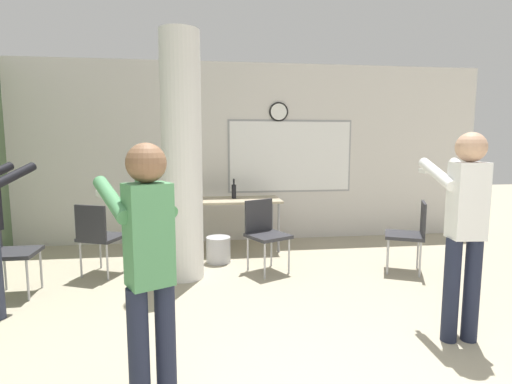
% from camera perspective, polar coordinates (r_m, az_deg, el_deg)
% --- Properties ---
extents(wall_back, '(8.00, 0.15, 2.80)m').
position_cam_1_polar(wall_back, '(6.39, -2.23, 5.56)').
color(wall_back, silver).
rests_on(wall_back, ground_plane).
extents(support_pillar, '(0.45, 0.45, 2.80)m').
position_cam_1_polar(support_pillar, '(4.62, -10.53, 4.79)').
color(support_pillar, white).
rests_on(support_pillar, ground_plane).
extents(folding_table, '(1.43, 0.67, 0.75)m').
position_cam_1_polar(folding_table, '(5.87, -3.54, -1.58)').
color(folding_table, tan).
rests_on(folding_table, ground_plane).
extents(bottle_on_table, '(0.07, 0.07, 0.29)m').
position_cam_1_polar(bottle_on_table, '(5.92, -3.18, 0.15)').
color(bottle_on_table, black).
rests_on(bottle_on_table, folding_table).
extents(waste_bin, '(0.32, 0.32, 0.34)m').
position_cam_1_polar(waste_bin, '(5.34, -5.39, -8.19)').
color(waste_bin, '#B2B2B7').
rests_on(waste_bin, ground_plane).
extents(chair_table_front, '(0.59, 0.59, 0.87)m').
position_cam_1_polar(chair_table_front, '(4.91, 1.27, -5.44)').
color(chair_table_front, '#2D2D33').
rests_on(chair_table_front, ground_plane).
extents(chair_mid_room, '(0.59, 0.59, 0.87)m').
position_cam_1_polar(chair_mid_room, '(5.20, 21.22, -5.21)').
color(chair_mid_room, '#2D2D33').
rests_on(chair_mid_room, ground_plane).
extents(chair_near_pillar, '(0.58, 0.58, 0.87)m').
position_cam_1_polar(chair_near_pillar, '(5.06, -21.56, -5.57)').
color(chair_near_pillar, '#2D2D33').
rests_on(chair_near_pillar, ground_plane).
extents(chair_by_left_wall, '(0.45, 0.45, 0.87)m').
position_cam_1_polar(chair_by_left_wall, '(4.85, -32.11, -6.74)').
color(chair_by_left_wall, '#2D2D33').
rests_on(chair_by_left_wall, ground_plane).
extents(person_playing_front, '(0.53, 0.64, 1.58)m').
position_cam_1_polar(person_playing_front, '(2.33, -15.19, -9.44)').
color(person_playing_front, '#1E2338').
rests_on(person_playing_front, ground_plane).
extents(person_playing_side, '(0.41, 0.67, 1.66)m').
position_cam_1_polar(person_playing_side, '(3.52, 27.60, -3.62)').
color(person_playing_side, '#1E2338').
rests_on(person_playing_side, ground_plane).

